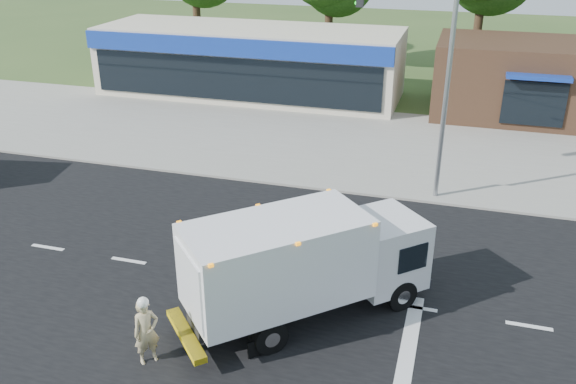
# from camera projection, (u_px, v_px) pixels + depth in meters

# --- Properties ---
(ground) EXTENTS (120.00, 120.00, 0.00)m
(ground) POSITION_uv_depth(u_px,v_px,m) (312.00, 291.00, 17.80)
(ground) COLOR #385123
(ground) RESTS_ON ground
(road_asphalt) EXTENTS (60.00, 14.00, 0.02)m
(road_asphalt) POSITION_uv_depth(u_px,v_px,m) (312.00, 291.00, 17.80)
(road_asphalt) COLOR black
(road_asphalt) RESTS_ON ground
(sidewalk) EXTENTS (60.00, 2.40, 0.12)m
(sidewalk) POSITION_uv_depth(u_px,v_px,m) (361.00, 182.00, 24.94)
(sidewalk) COLOR gray
(sidewalk) RESTS_ON ground
(parking_apron) EXTENTS (60.00, 9.00, 0.02)m
(parking_apron) POSITION_uv_depth(u_px,v_px,m) (382.00, 138.00, 30.03)
(parking_apron) COLOR gray
(parking_apron) RESTS_ON ground
(lane_markings) EXTENTS (55.20, 7.00, 0.01)m
(lane_markings) POSITION_uv_depth(u_px,v_px,m) (348.00, 326.00, 16.27)
(lane_markings) COLOR silver
(lane_markings) RESTS_ON road_asphalt
(ems_box_truck) EXTENTS (6.53, 6.30, 3.08)m
(ems_box_truck) POSITION_uv_depth(u_px,v_px,m) (303.00, 261.00, 15.94)
(ems_box_truck) COLOR black
(ems_box_truck) RESTS_ON ground
(emergency_worker) EXTENTS (0.74, 0.75, 1.85)m
(emergency_worker) POSITION_uv_depth(u_px,v_px,m) (146.00, 330.00, 14.64)
(emergency_worker) COLOR tan
(emergency_worker) RESTS_ON ground
(retail_strip_mall) EXTENTS (18.00, 6.20, 4.00)m
(retail_strip_mall) POSITION_uv_depth(u_px,v_px,m) (250.00, 61.00, 36.69)
(retail_strip_mall) COLOR beige
(retail_strip_mall) RESTS_ON ground
(brown_storefront) EXTENTS (10.00, 6.70, 4.00)m
(brown_storefront) POSITION_uv_depth(u_px,v_px,m) (531.00, 80.00, 32.63)
(brown_storefront) COLOR #382316
(brown_storefront) RESTS_ON ground
(traffic_signal_pole) EXTENTS (3.51, 0.25, 8.00)m
(traffic_signal_pole) POSITION_uv_depth(u_px,v_px,m) (430.00, 71.00, 21.80)
(traffic_signal_pole) COLOR gray
(traffic_signal_pole) RESTS_ON ground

